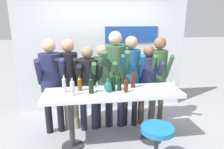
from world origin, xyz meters
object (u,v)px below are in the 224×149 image
wine_glass_0 (97,84)px  person_center_left (88,81)px  bar_stool (157,141)px  person_far_right (148,77)px  person_left (69,75)px  wine_bottle_5 (113,82)px  wine_bottle_6 (64,84)px  wine_bottle_1 (126,85)px  wine_glass_1 (174,83)px  decorative_vase (108,87)px  wine_bottle_3 (91,85)px  person_center (103,78)px  person_center_right (115,70)px  wine_bottle_2 (80,84)px  person_right (131,72)px  tasting_table (113,100)px  wine_bottle_4 (133,79)px  wine_bottle_7 (119,82)px  wine_bottle_0 (72,87)px  person_rightmost (158,71)px  person_far_left (52,77)px

wine_glass_0 → person_center_left: bearing=104.3°
bar_stool → person_far_right: person_far_right is taller
person_left → wine_bottle_5: person_left is taller
wine_bottle_6 → wine_bottle_1: bearing=-8.0°
wine_glass_1 → decorative_vase: 1.05m
wine_bottle_3 → wine_bottle_1: bearing=-4.0°
wine_bottle_1 → decorative_vase: (-0.27, 0.05, -0.03)m
person_left → person_center_left: person_left is taller
person_center → wine_bottle_6: person_center is taller
person_left → person_center_right: (0.83, -0.03, 0.07)m
person_left → wine_bottle_3: bearing=-57.3°
wine_bottle_1 → wine_bottle_2: wine_bottle_1 is taller
person_right → person_left: bearing=-174.6°
person_right → wine_glass_1: 0.86m
tasting_table → decorative_vase: size_ratio=9.93×
person_center_left → wine_bottle_5: size_ratio=5.26×
wine_bottle_4 → decorative_vase: wine_bottle_4 is taller
wine_bottle_5 → decorative_vase: size_ratio=1.39×
person_far_right → wine_glass_0: bearing=-143.3°
tasting_table → wine_bottle_7: bearing=10.9°
wine_bottle_0 → decorative_vase: (0.55, 0.08, -0.04)m
wine_bottle_7 → decorative_vase: 0.20m
wine_glass_0 → wine_glass_1: size_ratio=1.00×
person_rightmost → wine_bottle_4: (-0.60, -0.43, -0.01)m
person_center_left → person_right: bearing=-3.7°
wine_glass_0 → wine_bottle_2: bearing=163.7°
person_far_left → wine_glass_0: person_far_left is taller
person_rightmost → person_right: bearing=-173.0°
person_center → wine_bottle_7: size_ratio=5.57×
person_right → wine_glass_0: (-0.67, -0.53, -0.03)m
tasting_table → person_far_left: person_far_left is taller
wine_bottle_6 → bar_stool: bearing=-30.6°
decorative_vase → tasting_table: bearing=14.6°
person_rightmost → person_center_right: bearing=-173.7°
person_center → wine_bottle_7: bearing=-69.7°
wine_bottle_6 → wine_glass_1: 1.73m
person_center_right → wine_glass_1: 1.08m
person_center → wine_bottle_7: 0.59m
person_center_right → wine_bottle_5: bearing=-94.3°
wine_bottle_6 → tasting_table: bearing=-4.4°
person_center → wine_glass_1: (1.07, -0.68, 0.07)m
person_center → person_far_right: person_center is taller
person_center_left → wine_bottle_0: (-0.25, -0.62, 0.10)m
person_center_left → wine_bottle_0: size_ratio=5.51×
person_center → person_left: bearing=176.3°
wine_bottle_4 → wine_glass_0: 0.62m
person_center → wine_bottle_2: person_center is taller
wine_bottle_2 → wine_bottle_3: 0.22m
person_rightmost → wine_bottle_5: size_ratio=5.73×
person_center_left → wine_bottle_0: 0.67m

